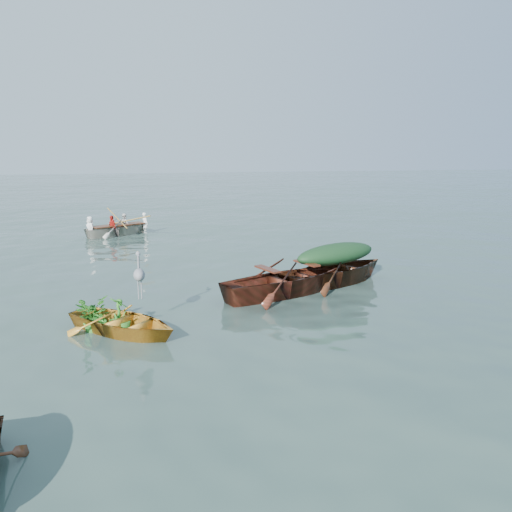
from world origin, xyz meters
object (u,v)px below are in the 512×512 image
(green_tarp_boat, at_px, (335,284))
(rowed_boat, at_px, (119,235))
(yellow_dinghy, at_px, (123,333))
(open_wooden_boat, at_px, (287,294))
(heron, at_px, (140,282))

(green_tarp_boat, height_order, rowed_boat, green_tarp_boat)
(yellow_dinghy, height_order, green_tarp_boat, green_tarp_boat)
(open_wooden_boat, relative_size, heron, 5.06)
(yellow_dinghy, distance_m, rowed_boat, 11.35)
(yellow_dinghy, relative_size, rowed_boat, 0.77)
(rowed_boat, relative_size, heron, 4.10)
(green_tarp_boat, relative_size, open_wooden_boat, 0.97)
(green_tarp_boat, relative_size, heron, 4.93)
(rowed_boat, bearing_deg, heron, 155.34)
(yellow_dinghy, relative_size, heron, 3.15)
(open_wooden_boat, bearing_deg, heron, 91.66)
(rowed_boat, bearing_deg, green_tarp_boat, -176.89)
(yellow_dinghy, bearing_deg, rowed_boat, 44.35)
(yellow_dinghy, relative_size, open_wooden_boat, 0.62)
(yellow_dinghy, height_order, open_wooden_boat, open_wooden_boat)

